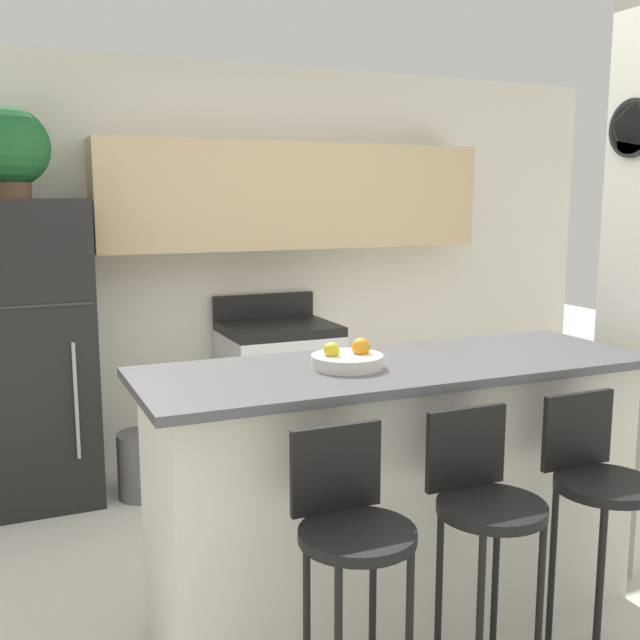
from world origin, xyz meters
TOP-DOWN VIEW (x-y plane):
  - ground_plane at (0.00, 0.00)m, footprint 14.00×14.00m
  - wall_back at (0.15, 2.16)m, footprint 5.60×0.38m
  - counter_bar at (0.00, 0.00)m, footprint 2.05×0.72m
  - refrigerator at (-1.31, 1.87)m, footprint 0.74×0.64m
  - stove_range at (0.20, 1.89)m, footprint 0.69×0.60m
  - bar_stool_left at (-0.49, -0.58)m, footprint 0.36×0.36m
  - bar_stool_mid at (0.00, -0.58)m, footprint 0.36×0.36m
  - bar_stool_right at (0.49, -0.58)m, footprint 0.36×0.36m
  - potted_plant_on_fridge at (-1.31, 1.87)m, footprint 0.42×0.42m
  - fruit_bowl at (-0.22, -0.00)m, footprint 0.27×0.27m
  - trash_bin at (-0.72, 1.66)m, footprint 0.28×0.28m

SIDE VIEW (x-z plane):
  - ground_plane at x=0.00m, z-range 0.00..0.00m
  - trash_bin at x=-0.72m, z-range 0.00..0.38m
  - stove_range at x=0.20m, z-range -0.07..1.00m
  - counter_bar at x=0.00m, z-range 0.00..1.07m
  - bar_stool_left at x=-0.49m, z-range 0.17..1.18m
  - bar_stool_mid at x=0.00m, z-range 0.17..1.18m
  - bar_stool_right at x=0.49m, z-range 0.17..1.18m
  - refrigerator at x=-1.31m, z-range 0.00..1.70m
  - fruit_bowl at x=-0.22m, z-range 1.04..1.15m
  - wall_back at x=0.15m, z-range 0.17..2.72m
  - potted_plant_on_fridge at x=-1.31m, z-range 1.72..2.20m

